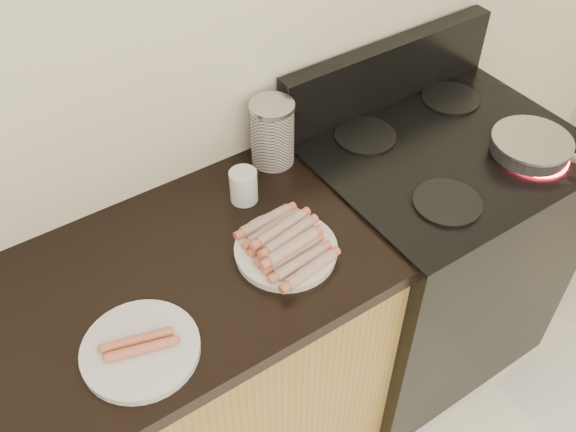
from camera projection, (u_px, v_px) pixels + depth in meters
wall_back at (125, 58)px, 1.44m from camera, size 4.00×0.04×2.60m
stove at (425, 253)px, 2.16m from camera, size 0.76×0.65×0.91m
stove_panel at (388, 72)px, 1.93m from camera, size 0.76×0.06×0.20m
burner_near_left at (447, 203)px, 1.66m from camera, size 0.18×0.18×0.01m
burner_near_right at (536, 156)px, 1.80m from camera, size 0.18×0.18×0.01m
burner_far_left at (365, 136)px, 1.86m from camera, size 0.18×0.18×0.01m
burner_far_right at (450, 98)px, 2.00m from camera, size 0.18×0.18×0.01m
frying_pan at (533, 146)px, 1.79m from camera, size 0.23×0.37×0.05m
main_plate at (286, 251)px, 1.55m from camera, size 0.33×0.33×0.02m
side_plate at (141, 350)px, 1.35m from camera, size 0.29×0.29×0.02m
hotdog_pile at (286, 243)px, 1.53m from camera, size 0.14×0.23×0.06m
plain_sausages at (139, 344)px, 1.34m from camera, size 0.14×0.09×0.02m
canister at (272, 133)px, 1.74m from camera, size 0.12×0.12×0.19m
mug at (244, 186)px, 1.67m from camera, size 0.09×0.09×0.09m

